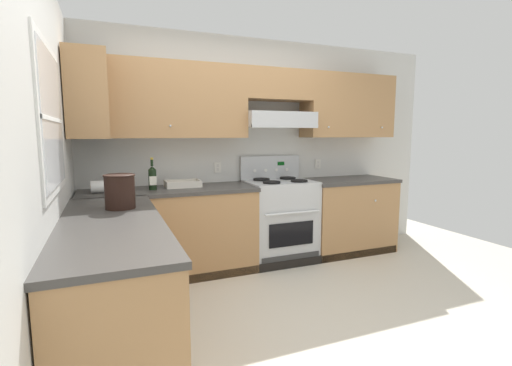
{
  "coord_description": "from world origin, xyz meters",
  "views": [
    {
      "loc": [
        -1.25,
        -2.49,
        1.46
      ],
      "look_at": [
        0.05,
        0.7,
        1.0
      ],
      "focal_mm": 25.77,
      "sensor_mm": 36.0,
      "label": 1
    }
  ],
  "objects": [
    {
      "name": "paper_towel_roll",
      "position": [
        -1.34,
        1.24,
        0.97
      ],
      "size": [
        0.13,
        0.12,
        0.12
      ],
      "color": "white",
      "rests_on": "counter_back_run"
    },
    {
      "name": "stove",
      "position": [
        0.57,
        1.25,
        0.48
      ],
      "size": [
        0.76,
        0.62,
        1.2
      ],
      "color": "#B7BABC",
      "rests_on": "ground_plane"
    },
    {
      "name": "counter_back_run",
      "position": [
        0.18,
        1.24,
        0.45
      ],
      "size": [
        3.6,
        0.65,
        0.91
      ],
      "color": "#A87A4C",
      "rests_on": "ground_plane"
    },
    {
      "name": "wall_left",
      "position": [
        -1.59,
        0.23,
        1.34
      ],
      "size": [
        0.47,
        4.0,
        2.55
      ],
      "color": "silver",
      "rests_on": "ground_plane"
    },
    {
      "name": "wine_bottle",
      "position": [
        -0.84,
        1.24,
        1.04
      ],
      "size": [
        0.08,
        0.08,
        0.32
      ],
      "color": "black",
      "rests_on": "counter_back_run"
    },
    {
      "name": "bucket",
      "position": [
        -1.17,
        0.38,
        1.04
      ],
      "size": [
        0.23,
        0.23,
        0.26
      ],
      "color": "black",
      "rests_on": "counter_left_run"
    },
    {
      "name": "counter_left_run",
      "position": [
        -1.24,
        -0.0,
        0.45
      ],
      "size": [
        0.63,
        1.91,
        0.91
      ],
      "color": "#A87A4C",
      "rests_on": "ground_plane"
    },
    {
      "name": "ground_plane",
      "position": [
        0.0,
        0.0,
        0.0
      ],
      "size": [
        7.04,
        7.04,
        0.0
      ],
      "primitive_type": "plane",
      "color": "beige"
    },
    {
      "name": "wall_back",
      "position": [
        0.41,
        1.53,
        1.48
      ],
      "size": [
        4.68,
        0.57,
        2.55
      ],
      "color": "silver",
      "rests_on": "ground_plane"
    },
    {
      "name": "bowl",
      "position": [
        -0.52,
        1.34,
        0.93
      ],
      "size": [
        0.36,
        0.25,
        0.07
      ],
      "color": "beige",
      "rests_on": "counter_back_run"
    }
  ]
}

